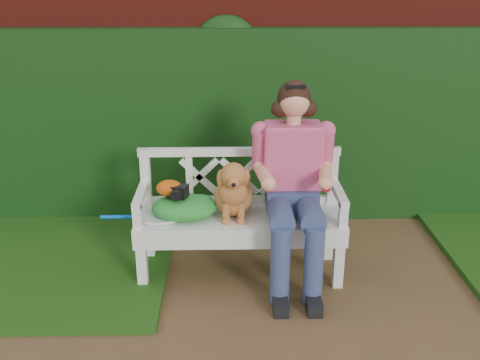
{
  "coord_description": "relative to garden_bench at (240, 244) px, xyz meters",
  "views": [
    {
      "loc": [
        -0.63,
        -3.06,
        2.18
      ],
      "look_at": [
        -0.55,
        0.66,
        0.75
      ],
      "focal_mm": 42.0,
      "sensor_mm": 36.0,
      "label": 1
    }
  ],
  "objects": [
    {
      "name": "garden_bench",
      "position": [
        0.0,
        0.0,
        0.0
      ],
      "size": [
        1.61,
        0.68,
        0.48
      ],
      "primitive_type": null,
      "rotation": [
        0.0,
        0.0,
        -0.05
      ],
      "color": "silver",
      "rests_on": "ground"
    },
    {
      "name": "green_bag",
      "position": [
        -0.4,
        -0.03,
        0.32
      ],
      "size": [
        0.54,
        0.46,
        0.16
      ],
      "primitive_type": null,
      "rotation": [
        0.0,
        0.0,
        0.24
      ],
      "color": "#136C24",
      "rests_on": "garden_bench"
    },
    {
      "name": "ground",
      "position": [
        0.55,
        -0.66,
        -0.24
      ],
      "size": [
        60.0,
        60.0,
        0.0
      ],
      "primitive_type": "plane",
      "color": "brown"
    },
    {
      "name": "tennis_racket",
      "position": [
        -0.61,
        -0.05,
        0.25
      ],
      "size": [
        0.64,
        0.32,
        0.03
      ],
      "primitive_type": null,
      "rotation": [
        0.0,
        0.0,
        -0.12
      ],
      "color": "white",
      "rests_on": "garden_bench"
    },
    {
      "name": "dog",
      "position": [
        -0.05,
        -0.02,
        0.46
      ],
      "size": [
        0.39,
        0.47,
        0.45
      ],
      "primitive_type": null,
      "rotation": [
        0.0,
        0.0,
        -0.26
      ],
      "color": "#97681F",
      "rests_on": "garden_bench"
    },
    {
      "name": "camera_item",
      "position": [
        -0.44,
        -0.04,
        0.44
      ],
      "size": [
        0.16,
        0.14,
        0.09
      ],
      "primitive_type": "cube",
      "rotation": [
        0.0,
        0.0,
        -0.31
      ],
      "color": "black",
      "rests_on": "green_bag"
    },
    {
      "name": "ivy_hedge",
      "position": [
        0.55,
        1.02,
        0.61
      ],
      "size": [
        10.0,
        0.18,
        1.7
      ],
      "primitive_type": "cube",
      "color": "#13390E",
      "rests_on": "ground"
    },
    {
      "name": "seated_woman",
      "position": [
        0.37,
        -0.02,
        0.49
      ],
      "size": [
        0.83,
        0.96,
        1.45
      ],
      "primitive_type": null,
      "rotation": [
        0.0,
        0.0,
        0.3
      ],
      "color": "#FA597A",
      "rests_on": "ground"
    },
    {
      "name": "grass_left",
      "position": [
        -1.85,
        0.24,
        -0.21
      ],
      "size": [
        2.6,
        2.0,
        0.05
      ],
      "primitive_type": "cube",
      "color": "black",
      "rests_on": "ground"
    },
    {
      "name": "baseball_glove",
      "position": [
        -0.5,
        -0.02,
        0.46
      ],
      "size": [
        0.19,
        0.15,
        0.12
      ],
      "primitive_type": "ellipsoid",
      "rotation": [
        0.0,
        0.0,
        -0.05
      ],
      "color": "#BF4B0B",
      "rests_on": "green_bag"
    },
    {
      "name": "brick_wall",
      "position": [
        0.55,
        1.24,
        0.86
      ],
      "size": [
        10.0,
        0.3,
        2.2
      ],
      "primitive_type": "cube",
      "color": "maroon",
      "rests_on": "ground"
    }
  ]
}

